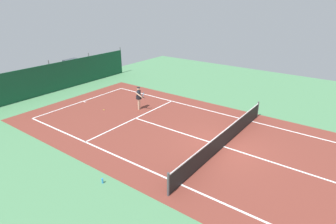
{
  "coord_description": "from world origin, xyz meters",
  "views": [
    {
      "loc": [
        -12.43,
        -5.48,
        7.48
      ],
      "look_at": [
        0.42,
        4.03,
        0.9
      ],
      "focal_mm": 29.96,
      "sensor_mm": 36.0,
      "label": 1
    }
  ],
  "objects_px": {
    "tennis_ball_near_player": "(104,110)",
    "water_bottle": "(102,181)",
    "tennis_player": "(139,97)",
    "tennis_net": "(224,138)",
    "parked_car": "(76,68)"
  },
  "relations": [
    {
      "from": "tennis_net",
      "to": "parked_car",
      "type": "xyz_separation_m",
      "value": [
        4.37,
        18.53,
        0.33
      ]
    },
    {
      "from": "tennis_net",
      "to": "water_bottle",
      "type": "height_order",
      "value": "tennis_net"
    },
    {
      "from": "parked_car",
      "to": "water_bottle",
      "type": "bearing_deg",
      "value": 51.18
    },
    {
      "from": "tennis_player",
      "to": "tennis_net",
      "type": "bearing_deg",
      "value": 54.17
    },
    {
      "from": "tennis_player",
      "to": "water_bottle",
      "type": "relative_size",
      "value": 6.83
    },
    {
      "from": "tennis_ball_near_player",
      "to": "water_bottle",
      "type": "xyz_separation_m",
      "value": [
        -5.75,
        -6.41,
        0.09
      ]
    },
    {
      "from": "tennis_net",
      "to": "tennis_ball_near_player",
      "type": "xyz_separation_m",
      "value": [
        -0.28,
        9.19,
        -0.48
      ]
    },
    {
      "from": "tennis_ball_near_player",
      "to": "parked_car",
      "type": "distance_m",
      "value": 10.46
    },
    {
      "from": "tennis_player",
      "to": "water_bottle",
      "type": "height_order",
      "value": "tennis_player"
    },
    {
      "from": "tennis_player",
      "to": "tennis_ball_near_player",
      "type": "height_order",
      "value": "tennis_player"
    },
    {
      "from": "tennis_ball_near_player",
      "to": "water_bottle",
      "type": "bearing_deg",
      "value": -131.88
    },
    {
      "from": "tennis_player",
      "to": "parked_car",
      "type": "bearing_deg",
      "value": -129.95
    },
    {
      "from": "tennis_ball_near_player",
      "to": "tennis_net",
      "type": "bearing_deg",
      "value": -88.23
    },
    {
      "from": "tennis_player",
      "to": "parked_car",
      "type": "height_order",
      "value": "parked_car"
    },
    {
      "from": "tennis_net",
      "to": "water_bottle",
      "type": "relative_size",
      "value": 42.17
    }
  ]
}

